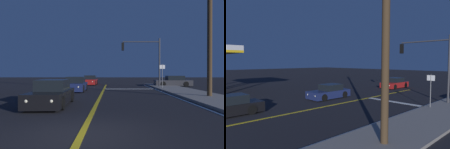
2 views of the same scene
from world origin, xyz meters
The scene contains 12 objects.
ground_plane centered at (0.00, 0.00, 0.00)m, with size 160.00×160.00×0.00m, color black.
sidewalk_right centered at (7.13, 9.62, 0.07)m, with size 3.20×34.61×0.15m, color gray.
lane_line_center centered at (0.00, 9.62, 0.01)m, with size 0.20×32.69×0.01m, color gold.
lane_line_edge_right centered at (5.28, 9.62, 0.01)m, with size 0.16×32.69×0.01m, color white.
stop_bar centered at (2.77, 17.73, 0.01)m, with size 5.53×0.50×0.01m, color white.
car_distant_tail_charcoal centered at (8.63, 22.62, 0.58)m, with size 4.62×2.00×1.34m.
car_side_waiting_navy centered at (-2.54, 14.82, 0.58)m, with size 1.92×4.21×1.34m.
car_mid_block_black centered at (-2.29, 5.71, 0.58)m, with size 1.92×4.78×1.34m.
car_following_oncoming_red centered at (-2.28, 26.24, 0.58)m, with size 1.99×4.20×1.34m.
traffic_signal_near_right centered at (4.71, 20.03, 3.83)m, with size 4.47×0.28×5.69m.
utility_pole_right centered at (7.43, 9.15, 5.39)m, with size 1.42×0.32×10.49m.
street_sign_corner centered at (6.03, 17.23, 1.72)m, with size 0.56×0.06×2.57m.
Camera 1 is at (0.84, -6.12, 1.70)m, focal length 36.33 mm.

